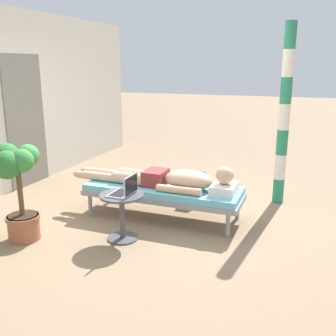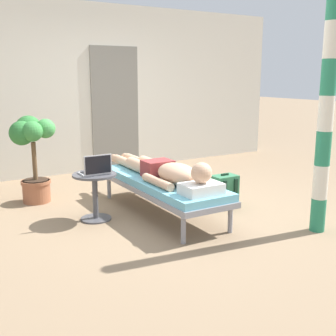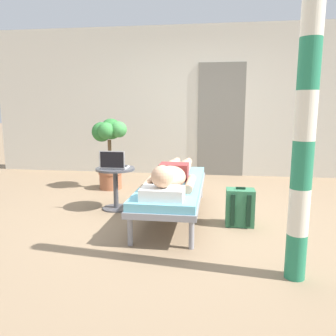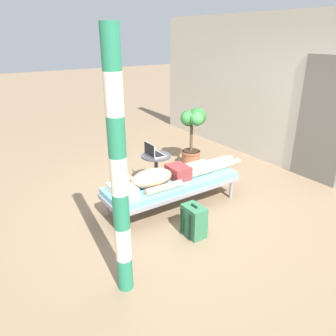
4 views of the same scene
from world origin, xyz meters
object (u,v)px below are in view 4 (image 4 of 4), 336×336
object	(u,v)px
side_table	(156,165)
backpack	(194,221)
potted_plant	(192,130)
lounge_chair	(172,185)
person_reclining	(167,175)
laptop	(153,152)
porch_post	(119,176)

from	to	relation	value
side_table	backpack	distance (m)	1.55
side_table	potted_plant	xyz separation A→B (m)	(-0.41, 1.05, 0.33)
lounge_chair	backpack	bearing A→B (deg)	-14.32
potted_plant	person_reclining	bearing A→B (deg)	-49.21
laptop	backpack	world-z (taller)	laptop
backpack	potted_plant	world-z (taller)	potted_plant
person_reclining	porch_post	world-z (taller)	porch_post
person_reclining	backpack	distance (m)	0.82
backpack	lounge_chair	bearing A→B (deg)	165.68
backpack	porch_post	world-z (taller)	porch_post
backpack	porch_post	xyz separation A→B (m)	(0.34, -1.12, 1.01)
porch_post	potted_plant	bearing A→B (deg)	131.36
lounge_chair	potted_plant	world-z (taller)	potted_plant
potted_plant	lounge_chair	bearing A→B (deg)	-47.12
lounge_chair	backpack	distance (m)	0.79
person_reclining	potted_plant	xyz separation A→B (m)	(-1.15, 1.33, 0.17)
side_table	potted_plant	distance (m)	1.17
potted_plant	porch_post	size ratio (longest dim) A/B	0.45
lounge_chair	person_reclining	size ratio (longest dim) A/B	0.91
laptop	backpack	distance (m)	1.58
laptop	person_reclining	bearing A→B (deg)	-17.48
side_table	porch_post	distance (m)	2.52
lounge_chair	potted_plant	xyz separation A→B (m)	(-1.15, 1.24, 0.34)
lounge_chair	porch_post	world-z (taller)	porch_post
person_reclining	side_table	size ratio (longest dim) A/B	4.15
lounge_chair	side_table	bearing A→B (deg)	165.61
laptop	backpack	xyz separation A→B (m)	(1.50, -0.33, -0.39)
person_reclining	porch_post	xyz separation A→B (m)	(1.09, -1.21, 0.69)
laptop	potted_plant	xyz separation A→B (m)	(-0.41, 1.10, 0.10)
porch_post	laptop	bearing A→B (deg)	141.73
side_table	porch_post	size ratio (longest dim) A/B	0.22
side_table	porch_post	xyz separation A→B (m)	(1.84, -1.50, 0.85)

